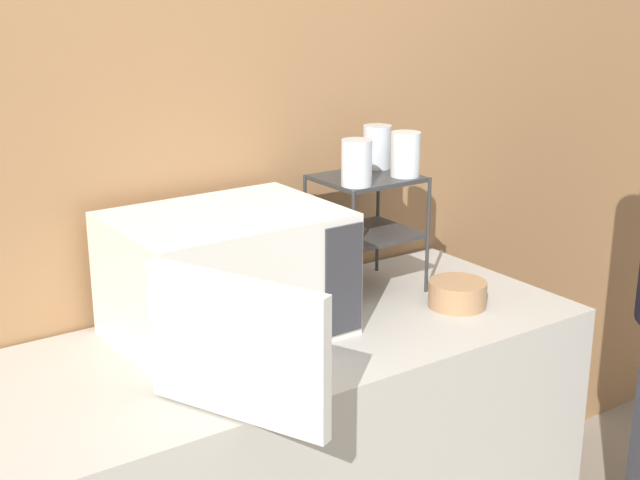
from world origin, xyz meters
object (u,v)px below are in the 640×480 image
object	(u,v)px
microwave	(227,278)
glass_back_right	(377,147)
bowl	(457,294)
glass_front_left	(357,163)
glass_front_right	(406,154)
dish_rack	(366,209)

from	to	relation	value
microwave	glass_back_right	world-z (taller)	glass_back_right
microwave	bowl	size ratio (longest dim) A/B	5.08
glass_front_left	glass_back_right	xyz separation A→B (m)	(0.17, 0.13, 0.00)
glass_front_right	glass_back_right	bearing A→B (deg)	89.70
microwave	glass_back_right	bearing A→B (deg)	13.62
glass_front_left	bowl	world-z (taller)	glass_front_left
glass_back_right	glass_front_right	bearing A→B (deg)	-90.30
dish_rack	glass_back_right	distance (m)	0.18
dish_rack	glass_front_right	xyz separation A→B (m)	(0.08, -0.06, 0.15)
microwave	bowl	distance (m)	0.63
bowl	glass_front_left	bearing A→B (deg)	140.90
glass_front_left	glass_back_right	distance (m)	0.22
bowl	glass_back_right	bearing A→B (deg)	97.19
microwave	glass_front_right	world-z (taller)	glass_front_right
glass_back_right	glass_front_right	distance (m)	0.12
microwave	dish_rack	bearing A→B (deg)	8.54
microwave	glass_back_right	distance (m)	0.62
dish_rack	bowl	world-z (taller)	dish_rack
glass_front_left	glass_front_right	bearing A→B (deg)	3.35
microwave	dish_rack	world-z (taller)	dish_rack
glass_back_right	bowl	xyz separation A→B (m)	(0.04, -0.30, -0.35)
glass_front_left	glass_front_right	xyz separation A→B (m)	(0.17, 0.01, 0.00)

